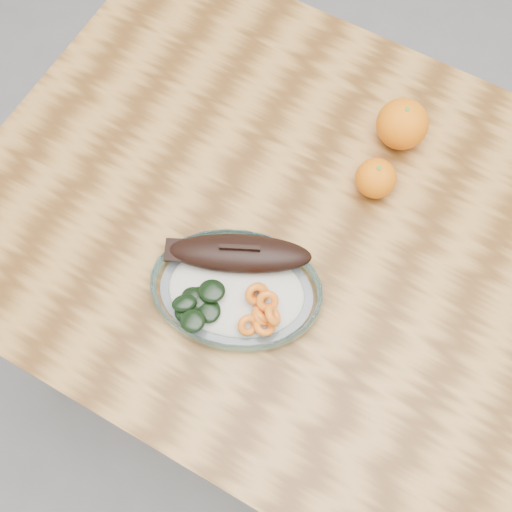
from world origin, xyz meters
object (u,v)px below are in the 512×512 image
Objects in this scene: dining_table at (336,268)px; orange_left at (402,124)px; plated_meal at (236,288)px; orange_right at (376,178)px.

orange_left is (-0.01, 0.22, 0.14)m from dining_table.
orange_left is at bearing 92.13° from dining_table.
dining_table is at bearing -87.87° from orange_left.
plated_meal is at bearing -105.08° from orange_left.
orange_right is (0.10, 0.26, 0.01)m from plated_meal.
orange_left reaches higher than plated_meal.
dining_table is 0.26m from orange_left.
plated_meal is 0.28m from orange_right.
orange_left is (0.10, 0.37, 0.02)m from plated_meal.
plated_meal is 7.07× the size of orange_left.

